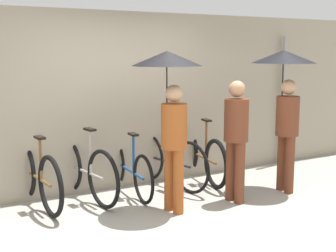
% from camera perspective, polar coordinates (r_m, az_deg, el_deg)
% --- Properties ---
extents(ground_plane, '(30.00, 30.00, 0.00)m').
position_cam_1_polar(ground_plane, '(5.54, 1.55, -11.85)').
color(ground_plane, '#9E998E').
extents(back_wall, '(11.23, 0.12, 2.54)m').
position_cam_1_polar(back_wall, '(6.79, -6.22, 3.05)').
color(back_wall, gray).
rests_on(back_wall, ground).
extents(parked_bicycle_0, '(0.44, 1.72, 0.99)m').
position_cam_1_polar(parked_bicycle_0, '(6.26, -15.69, -5.95)').
color(parked_bicycle_0, black).
rests_on(parked_bicycle_0, ground).
extents(parked_bicycle_1, '(0.44, 1.73, 0.99)m').
position_cam_1_polar(parked_bicycle_1, '(6.42, -10.13, -5.34)').
color(parked_bicycle_1, black).
rests_on(parked_bicycle_1, ground).
extents(parked_bicycle_2, '(0.44, 1.72, 1.05)m').
position_cam_1_polar(parked_bicycle_2, '(6.63, -4.82, -5.14)').
color(parked_bicycle_2, black).
rests_on(parked_bicycle_2, ground).
extents(parked_bicycle_3, '(0.51, 1.67, 1.11)m').
position_cam_1_polar(parked_bicycle_3, '(6.91, -0.08, -4.18)').
color(parked_bicycle_3, black).
rests_on(parked_bicycle_3, ground).
extents(parked_bicycle_4, '(0.49, 1.77, 1.05)m').
position_cam_1_polar(parked_bicycle_4, '(7.29, 4.04, -3.59)').
color(parked_bicycle_4, black).
rests_on(parked_bicycle_4, ground).
extents(pedestrian_leading, '(0.87, 0.87, 1.99)m').
position_cam_1_polar(pedestrian_leading, '(5.69, 0.21, 4.27)').
color(pedestrian_leading, '#9E4C1E').
rests_on(pedestrian_leading, ground).
extents(pedestrian_center, '(0.32, 0.32, 1.61)m').
position_cam_1_polar(pedestrian_center, '(6.16, 8.30, -0.76)').
color(pedestrian_center, brown).
rests_on(pedestrian_center, ground).
extents(pedestrian_trailing, '(0.90, 0.90, 2.00)m').
position_cam_1_polar(pedestrian_trailing, '(6.75, 14.07, 4.97)').
color(pedestrian_trailing, brown).
rests_on(pedestrian_trailing, ground).
extents(awning_pole, '(0.07, 0.07, 2.23)m').
position_cam_1_polar(awning_pole, '(8.38, 13.82, 2.93)').
color(awning_pole, gray).
rests_on(awning_pole, ground).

